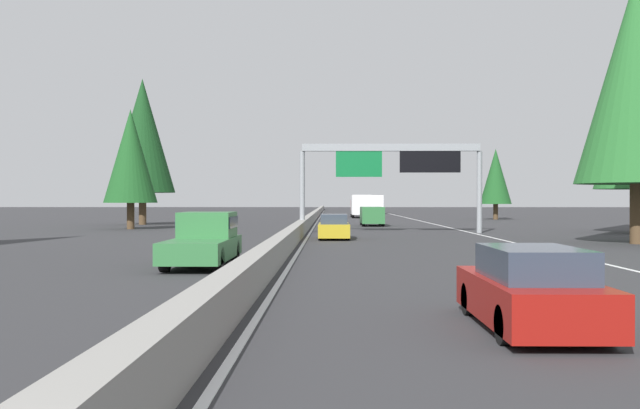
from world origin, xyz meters
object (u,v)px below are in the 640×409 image
Objects in this scene: conifer_right_near at (637,77)px; conifer_left_near at (131,156)px; sedan_distant_b at (334,227)px; minivan_far_center at (372,215)px; conifer_right_far at (496,177)px; conifer_left_mid at (142,136)px; sedan_mid_left at (531,291)px; box_truck_distant_a at (361,205)px; oncoming_near at (204,239)px; sign_gantry_overhead at (393,162)px; conifer_right_mid at (640,111)px; bus_mid_center at (374,203)px.

conifer_left_near is at bearing 60.91° from conifer_right_near.
sedan_distant_b is 0.88× the size of minivan_far_center.
sedan_distant_b is 45.17m from conifer_right_far.
conifer_right_near is at bearing -129.19° from conifer_left_mid.
sedan_mid_left is 0.46× the size of conifer_left_near.
box_truck_distant_a is 1.52× the size of oncoming_near.
sign_gantry_overhead reaches higher than oncoming_near.
minivan_far_center is (20.69, -3.48, 0.27)m from sedan_distant_b.
sign_gantry_overhead is 2.26× the size of oncoming_near.
conifer_left_mid is at bearing 140.43° from box_truck_distant_a.
conifer_right_mid reaches higher than sedan_mid_left.
conifer_right_mid is 32.94m from conifer_right_far.
conifer_right_mid is at bearing -24.76° from conifer_right_near.
sedan_mid_left is 40.99m from conifer_right_mid.
conifer_right_mid is 1.03× the size of conifer_left_mid.
conifer_left_near is (13.47, 15.99, 5.07)m from sedan_distant_b.
sedan_mid_left is at bearing 153.30° from conifer_right_mid.
conifer_left_mid is (9.65, 1.72, 2.52)m from conifer_left_near.
minivan_far_center is 0.59× the size of box_truck_distant_a.
conifer_right_mid is at bearing 132.82° from oncoming_near.
oncoming_near is at bearing 172.72° from box_truck_distant_a.
sedan_mid_left is 1.00× the size of sedan_distant_b.
sedan_distant_b is 20.98m from minivan_far_center.
conifer_right_near reaches higher than sedan_distant_b.
sedan_distant_b is at bearing -142.54° from conifer_left_mid.
sedan_mid_left is 0.32× the size of conifer_left_mid.
conifer_right_mid is at bearing -168.79° from bus_mid_center.
sedan_mid_left is at bearing -173.13° from sedan_distant_b.
oncoming_near is 36.37m from conifer_right_mid.
conifer_right_near reaches higher than box_truck_distant_a.
sign_gantry_overhead is 21.08m from conifer_left_near.
minivan_far_center is 58.59m from bus_mid_center.
conifer_left_near is 10.12m from conifer_left_mid.
conifer_left_near reaches higher than sign_gantry_overhead.
sign_gantry_overhead is 36.53m from conifer_right_far.
sedan_mid_left is at bearing 179.87° from minivan_far_center.
bus_mid_center is at bearing -19.55° from conifer_left_near.
conifer_left_mid is (2.43, 21.19, 7.32)m from minivan_far_center.
conifer_left_mid is (15.76, 21.88, 3.33)m from sign_gantry_overhead.
minivan_far_center is at bearing 179.55° from box_truck_distant_a.
conifer_right_mid reaches higher than bus_mid_center.
conifer_right_mid reaches higher than minivan_far_center.
conifer_right_near reaches higher than oncoming_near.
conifer_right_far is (44.86, -3.42, -3.66)m from conifer_right_near.
bus_mid_center is 1.35× the size of box_truck_distant_a.
conifer_right_mid is 1.48× the size of conifer_left_near.
sedan_mid_left is 28.02m from conifer_right_near.
conifer_left_mid is at bearing 50.81° from conifer_right_near.
box_truck_distant_a is (49.03, -3.70, 0.93)m from sedan_distant_b.
oncoming_near is at bearing 120.37° from conifer_right_near.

